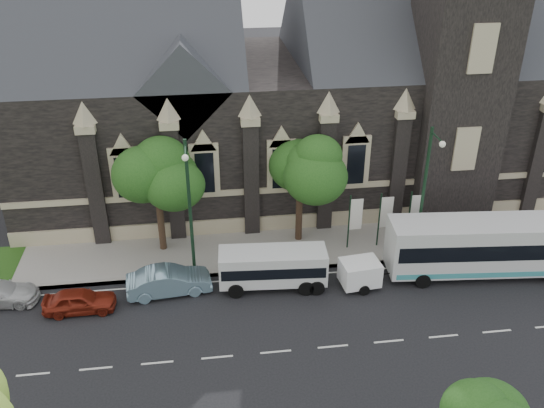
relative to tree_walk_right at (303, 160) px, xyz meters
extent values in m
plane|color=black|center=(-3.21, -10.71, -5.82)|extent=(160.00, 160.00, 0.00)
cube|color=gray|center=(-3.21, -1.21, -5.74)|extent=(80.00, 5.00, 0.15)
cube|color=black|center=(0.79, 8.79, -0.82)|extent=(40.00, 15.00, 10.00)
cube|color=#2E3036|center=(-11.21, 8.79, 4.18)|extent=(16.00, 15.00, 15.00)
cube|color=#2E3036|center=(10.79, 8.79, 4.18)|extent=(20.00, 15.00, 15.00)
cube|color=#2E3036|center=(-7.21, 4.29, 4.18)|extent=(6.00, 6.00, 6.00)
cube|color=black|center=(10.79, 2.79, 3.18)|extent=(5.50, 5.50, 18.00)
cube|color=tan|center=(0.79, 1.25, -2.62)|extent=(40.00, 0.22, 0.40)
cube|color=tan|center=(0.79, 1.25, -5.22)|extent=(40.00, 0.25, 1.20)
cube|color=black|center=(-1.21, 1.11, -1.02)|extent=(1.20, 0.12, 2.80)
sphere|color=#1E4B17|center=(3.39, -19.61, -0.74)|extent=(2.40, 2.40, 2.40)
cylinder|color=black|center=(-0.21, -0.21, -3.84)|extent=(0.44, 0.44, 3.96)
sphere|color=#1E4B17|center=(-0.21, -0.21, -0.18)|extent=(3.84, 3.84, 3.84)
sphere|color=#1E4B17|center=(0.51, 0.51, 0.54)|extent=(2.88, 2.88, 2.88)
cylinder|color=black|center=(-9.21, -0.21, -3.84)|extent=(0.44, 0.44, 3.96)
sphere|color=#1E4B17|center=(-9.21, -0.21, -0.25)|extent=(3.68, 3.68, 3.68)
sphere|color=#1E4B17|center=(-8.52, 0.48, 0.44)|extent=(2.76, 2.76, 2.76)
cylinder|color=black|center=(6.79, -3.41, -1.32)|extent=(0.20, 0.20, 9.00)
cylinder|color=black|center=(6.79, -4.21, 2.88)|extent=(0.10, 1.60, 0.10)
sphere|color=silver|center=(6.79, -5.01, 2.78)|extent=(0.36, 0.36, 0.36)
cylinder|color=black|center=(-7.21, -3.41, -1.32)|extent=(0.20, 0.20, 9.00)
cylinder|color=black|center=(-7.21, -4.21, 2.88)|extent=(0.10, 1.60, 0.10)
sphere|color=silver|center=(-7.21, -5.01, 2.78)|extent=(0.36, 0.36, 0.36)
cylinder|color=black|center=(2.79, -1.71, -3.82)|extent=(0.10, 0.10, 4.00)
cube|color=white|center=(3.24, -1.71, -3.22)|extent=(0.80, 0.04, 2.20)
cylinder|color=black|center=(4.79, -1.71, -3.82)|extent=(0.10, 0.10, 4.00)
cube|color=white|center=(5.24, -1.71, -3.22)|extent=(0.80, 0.04, 2.20)
cylinder|color=black|center=(6.79, -1.71, -3.82)|extent=(0.10, 0.10, 4.00)
cube|color=white|center=(7.24, -1.71, -3.22)|extent=(0.80, 0.04, 2.20)
cube|color=silver|center=(10.67, -5.47, -3.77)|extent=(12.65, 3.67, 3.19)
cube|color=black|center=(10.67, -5.47, -3.56)|extent=(12.16, 3.66, 1.02)
cube|color=teal|center=(10.67, -5.47, -5.07)|extent=(12.16, 3.65, 0.35)
cylinder|color=black|center=(6.21, -6.39, -5.37)|extent=(0.92, 0.36, 0.90)
cylinder|color=black|center=(6.43, -3.80, -5.37)|extent=(0.92, 0.36, 0.90)
cylinder|color=black|center=(14.51, -4.50, -5.37)|extent=(0.92, 0.36, 0.90)
cube|color=silver|center=(-2.61, -5.07, -4.38)|extent=(6.42, 2.41, 1.98)
cube|color=black|center=(-2.61, -5.07, -4.31)|extent=(6.17, 2.43, 0.68)
cylinder|color=black|center=(-4.88, -5.90, -5.37)|extent=(0.92, 0.34, 0.90)
cylinder|color=black|center=(-4.74, -3.93, -5.37)|extent=(0.92, 0.34, 0.90)
cylinder|color=black|center=(-0.80, -6.19, -5.37)|extent=(0.92, 0.34, 0.90)
cylinder|color=black|center=(-0.66, -4.21, -5.37)|extent=(0.92, 0.34, 0.90)
cylinder|color=black|center=(-0.17, -6.23, -5.37)|extent=(0.92, 0.34, 0.90)
cylinder|color=black|center=(-0.03, -4.26, -5.37)|extent=(0.92, 0.34, 0.90)
cube|color=white|center=(2.48, -5.80, -4.81)|extent=(2.39, 1.90, 1.45)
cylinder|color=black|center=(2.57, -6.63, -5.51)|extent=(0.64, 0.29, 0.62)
cylinder|color=black|center=(2.40, -4.96, -5.51)|extent=(0.64, 0.29, 0.62)
cylinder|color=black|center=(3.92, -5.64, -5.20)|extent=(1.34, 0.22, 0.08)
imported|color=#7B9FB2|center=(-8.70, -4.91, -5.01)|extent=(5.04, 2.20, 1.61)
imported|color=maroon|center=(-13.63, -5.95, -5.14)|extent=(3.97, 1.60, 1.35)
camera|label=1|loc=(-6.36, -33.04, 15.00)|focal=38.30mm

